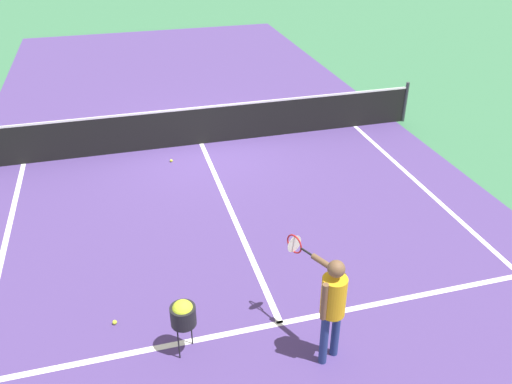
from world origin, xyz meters
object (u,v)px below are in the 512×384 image
Objects in this scene: net at (200,125)px; tennis_ball_mid_court at (115,322)px; ball_hopper at (183,314)px; tennis_ball_near_net at (171,161)px; player_near at (332,299)px.

net reaches higher than tennis_ball_mid_court.
tennis_ball_mid_court is at bearing 139.79° from ball_hopper.
ball_hopper is (-1.39, -6.55, 0.18)m from net.
ball_hopper is at bearing -102.00° from net.
tennis_ball_near_net is (1.47, 4.98, 0.00)m from tennis_ball_mid_court.
net is 12.70× the size of ball_hopper.
tennis_ball_mid_court is at bearing 153.29° from player_near.
net is at bearing 43.39° from tennis_ball_near_net.
player_near reaches higher than tennis_ball_near_net.
net is 6.70m from ball_hopper.
net is 1.25m from tennis_ball_near_net.
tennis_ball_mid_court is 5.19m from tennis_ball_near_net.
player_near is at bearing -78.81° from tennis_ball_near_net.
ball_hopper is at bearing -95.47° from tennis_ball_near_net.
player_near is at bearing -86.68° from net.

